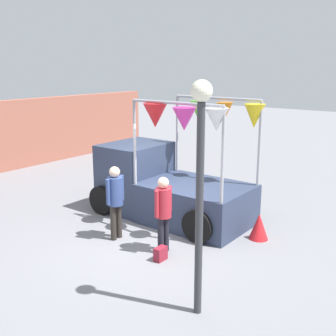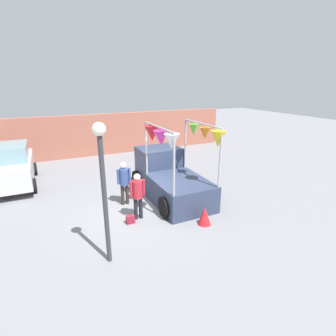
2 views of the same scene
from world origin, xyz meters
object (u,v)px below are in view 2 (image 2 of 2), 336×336
(person_customer, at_px, (138,192))
(person_vendor, at_px, (124,179))
(handbag, at_px, (131,219))
(folded_kite_bundle_crimson, at_px, (205,216))
(parked_car, at_px, (11,166))
(vendor_truck, at_px, (169,175))
(street_lamp, at_px, (103,175))

(person_customer, relative_size, person_vendor, 0.97)
(person_customer, xyz_separation_m, handbag, (-0.35, -0.20, -0.85))
(folded_kite_bundle_crimson, bearing_deg, parked_car, 132.29)
(vendor_truck, relative_size, parked_car, 1.03)
(vendor_truck, bearing_deg, person_customer, -142.37)
(handbag, bearing_deg, person_vendor, 80.35)
(vendor_truck, height_order, handbag, vendor_truck)
(folded_kite_bundle_crimson, bearing_deg, handbag, 153.43)
(parked_car, height_order, person_vendor, parked_car)
(vendor_truck, relative_size, handbag, 14.72)
(parked_car, relative_size, person_vendor, 2.36)
(parked_car, height_order, street_lamp, street_lamp)
(handbag, relative_size, folded_kite_bundle_crimson, 0.47)
(handbag, bearing_deg, street_lamp, -123.86)
(person_customer, bearing_deg, vendor_truck, 37.63)
(person_customer, bearing_deg, parked_car, 128.05)
(vendor_truck, relative_size, street_lamp, 1.12)
(person_customer, xyz_separation_m, street_lamp, (-1.44, -1.82, 1.43))
(person_customer, xyz_separation_m, person_vendor, (-0.10, 1.29, 0.03))
(vendor_truck, distance_m, person_vendor, 1.92)
(vendor_truck, height_order, parked_car, vendor_truck)
(vendor_truck, distance_m, folded_kite_bundle_crimson, 2.76)
(person_vendor, bearing_deg, vendor_truck, 3.30)
(person_customer, height_order, street_lamp, street_lamp)
(vendor_truck, height_order, person_customer, vendor_truck)
(handbag, xyz_separation_m, street_lamp, (-1.09, -1.62, 2.28))
(person_customer, bearing_deg, street_lamp, -128.30)
(parked_car, xyz_separation_m, street_lamp, (2.71, -7.11, 1.47))
(handbag, xyz_separation_m, folded_kite_bundle_crimson, (2.21, -1.10, 0.16))
(vendor_truck, bearing_deg, person_vendor, -176.70)
(person_vendor, height_order, handbag, person_vendor)
(person_vendor, height_order, folded_kite_bundle_crimson, person_vendor)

